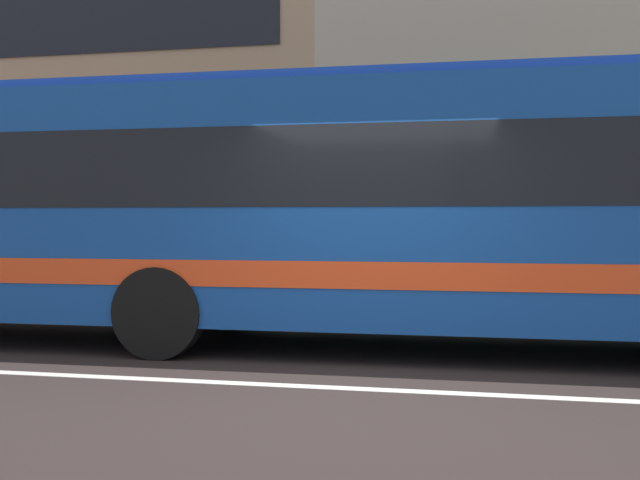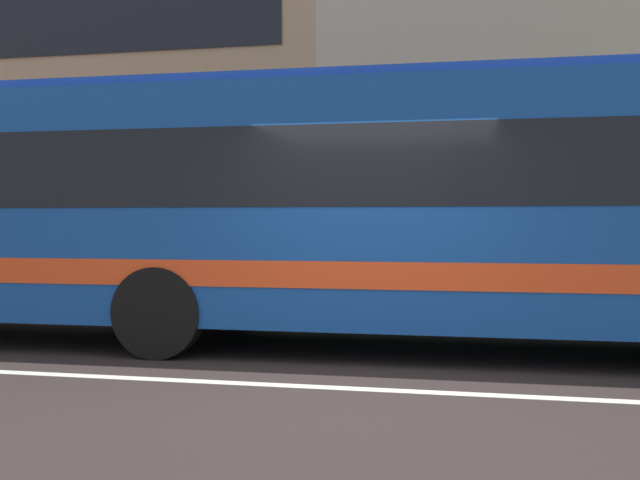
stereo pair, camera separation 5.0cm
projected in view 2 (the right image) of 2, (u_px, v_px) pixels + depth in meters
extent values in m
plane|color=#2D2422|center=(353.00, 389.00, 6.90)|extent=(160.00, 160.00, 0.00)
cube|color=silver|center=(353.00, 389.00, 6.90)|extent=(60.00, 0.16, 0.01)
cube|color=#326D27|center=(622.00, 282.00, 11.80)|extent=(15.26, 1.10, 1.13)
cube|color=tan|center=(40.00, 86.00, 23.26)|extent=(19.15, 9.34, 11.09)
cube|color=#14469A|center=(257.00, 207.00, 9.36)|extent=(12.39, 2.64, 2.63)
cube|color=black|center=(257.00, 174.00, 9.35)|extent=(11.65, 2.65, 0.84)
cube|color=#EC481D|center=(258.00, 267.00, 9.38)|extent=(12.15, 2.66, 0.28)
cube|color=#1B3F9B|center=(257.00, 92.00, 9.33)|extent=(11.90, 2.23, 0.12)
cylinder|color=black|center=(227.00, 293.00, 10.67)|extent=(1.00, 0.29, 1.00)
cylinder|color=black|center=(159.00, 312.00, 8.43)|extent=(1.00, 0.29, 1.00)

